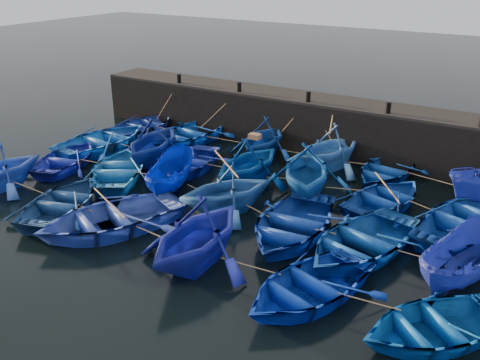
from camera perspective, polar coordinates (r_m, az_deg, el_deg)
The scene contains 34 objects.
ground at distance 20.00m, azimuth -4.84°, elevation -4.88°, with size 120.00×120.00×0.00m, color black.
quay_wall at distance 28.03m, azimuth 7.90°, elevation 5.97°, with size 26.00×2.50×2.50m, color black.
quay_top at distance 27.68m, azimuth 8.05°, elevation 8.56°, with size 26.00×2.50×0.12m, color black.
bollard_0 at distance 30.88m, azimuth -6.53°, elevation 10.71°, with size 0.24×0.24×0.50m, color black.
bollard_1 at distance 28.64m, azimuth -0.09°, elevation 9.90°, with size 0.24×0.24×0.50m, color black.
bollard_2 at distance 26.81m, azimuth 7.28°, elevation 8.82°, with size 0.24×0.24×0.50m, color black.
bollard_3 at distance 25.48m, azimuth 15.53°, elevation 7.44°, with size 0.24×0.24×0.50m, color black.
boat_0 at distance 30.55m, azimuth -10.31°, elevation 5.74°, with size 3.38×4.72×0.98m, color navy.
boat_1 at distance 28.71m, azimuth -5.57°, elevation 5.01°, with size 3.74×5.23×1.08m, color #0E44AC.
boat_2 at distance 26.32m, azimuth 2.51°, elevation 4.54°, with size 3.35×3.89×2.05m, color navy.
boat_3 at distance 25.06m, azimuth 9.54°, elevation 3.46°, with size 3.59×4.17×2.19m, color blue.
boat_4 at distance 24.66m, azimuth 15.26°, elevation 1.03°, with size 3.13×4.37×0.91m, color navy.
boat_6 at distance 28.31m, azimuth -14.34°, elevation 4.18°, with size 3.89×5.44×1.13m, color #1553B5.
boat_7 at distance 25.76m, azimuth -9.17°, elevation 4.19°, with size 3.83×4.44×2.34m, color navy.
boat_8 at distance 24.85m, azimuth -5.43°, elevation 1.92°, with size 3.08×4.31×0.89m, color #2035C3.
boat_9 at distance 23.02m, azimuth 0.92°, elevation 1.98°, with size 3.54×4.11×2.16m, color navy.
boat_10 at distance 22.14m, azimuth 7.11°, elevation 1.25°, with size 3.91×4.53×2.39m, color #104F99.
boat_11 at distance 21.85m, azimuth 15.26°, elevation -1.85°, with size 3.08×4.31×0.89m, color #0C3995.
boat_12 at distance 20.75m, azimuth 23.44°, elevation -3.96°, with size 4.01×5.60×1.16m, color #1043A6.
boat_13 at distance 26.52m, azimuth -17.93°, elevation 2.25°, with size 3.10×4.34×0.90m, color navy.
boat_14 at distance 24.41m, azimuth -12.78°, elevation 1.16°, with size 3.43×4.80×0.99m, color blue.
boat_15 at distance 22.59m, azimuth -7.46°, elevation 0.52°, with size 1.50×3.98×1.54m, color #001898.
boat_16 at distance 20.50m, azimuth -1.47°, elevation -0.93°, with size 3.33×3.86×2.03m, color #215597.
boat_17 at distance 19.01m, azimuth 5.52°, elevation -4.61°, with size 3.75×5.24×1.09m, color navy.
boat_18 at distance 18.27m, azimuth 12.78°, elevation -6.34°, with size 3.71×5.18×1.08m, color #0C4492.
boat_19 at distance 17.55m, azimuth 22.65°, elevation -7.85°, with size 1.62×4.30×1.66m, color navy.
boat_21 at distance 21.83m, azimuth -18.38°, elevation -2.21°, with size 3.22×4.50×0.93m, color navy.
boat_22 at distance 19.88m, azimuth -13.67°, elevation -3.87°, with size 3.85×5.39×1.12m, color #314CBB.
boat_23 at distance 17.01m, azimuth -4.62°, elevation -5.63°, with size 3.88×4.50×2.37m, color navy.
boat_24 at distance 15.82m, azimuth 7.30°, elevation -11.09°, with size 3.34×4.67×0.97m, color #082FB6.
boat_25 at distance 15.18m, azimuth 20.10°, elevation -14.29°, with size 3.11×4.34×0.90m, color #064B9F.
wooden_crate at distance 22.48m, azimuth 1.60°, elevation 4.68°, with size 0.49×0.35×0.22m, color brown.
mooring_ropes at distance 23.44m, azimuth 2.39°, elevation 1.83°, with size 18.18×11.71×2.10m.
loose_oars at distance 21.10m, azimuth 3.18°, elevation 1.44°, with size 10.14×11.90×1.36m.
Camera 1 is at (10.69, -14.14, 9.26)m, focal length 40.00 mm.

